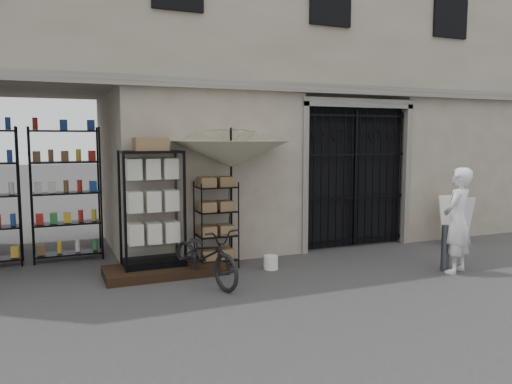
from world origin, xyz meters
name	(u,v)px	position (x,y,z in m)	size (l,w,h in m)	color
ground	(337,283)	(0.00, 0.00, 0.00)	(80.00, 80.00, 0.00)	black
main_building	(244,38)	(0.00, 4.00, 4.50)	(14.00, 4.00, 9.00)	gray
shop_recess	(27,184)	(-4.50, 2.80, 1.50)	(3.00, 1.70, 3.00)	black
shop_shelving	(25,196)	(-4.55, 3.30, 1.25)	(2.70, 0.50, 2.50)	black
iron_gate	(351,176)	(1.75, 2.28, 1.50)	(2.50, 0.21, 3.00)	black
step_platform	(165,270)	(-2.40, 1.55, 0.07)	(2.00, 0.90, 0.15)	black
display_cabinet	(152,215)	(-2.57, 1.66, 1.02)	(1.06, 0.77, 2.10)	black
wire_rack	(216,226)	(-1.44, 1.69, 0.75)	(0.78, 0.66, 1.53)	black
market_umbrella	(231,147)	(-1.15, 1.70, 2.14)	(1.91, 1.95, 2.97)	black
white_bucket	(271,262)	(-0.61, 1.17, 0.12)	(0.25, 0.25, 0.24)	silver
bicycle	(206,283)	(-1.92, 0.80, 0.00)	(0.61, 0.91, 1.74)	black
steel_bollard	(446,248)	(2.13, -0.10, 0.40)	(0.15, 0.15, 0.80)	#45484F
shopkeeper	(455,272)	(2.22, -0.25, 0.00)	(0.66, 1.80, 0.43)	silver
easel_sign	(456,221)	(3.82, 1.39, 0.54)	(0.58, 0.64, 1.04)	silver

